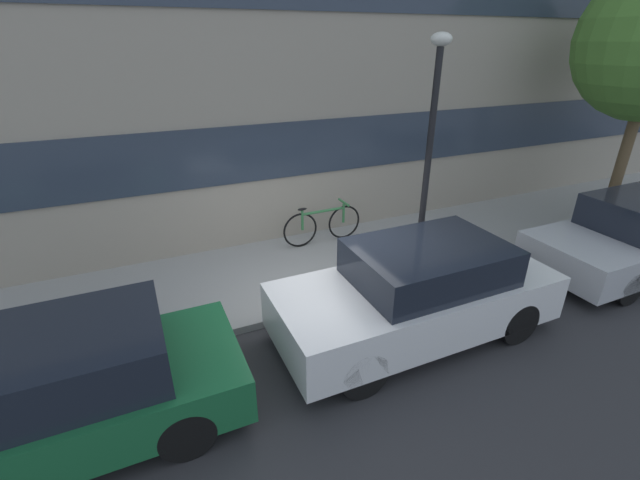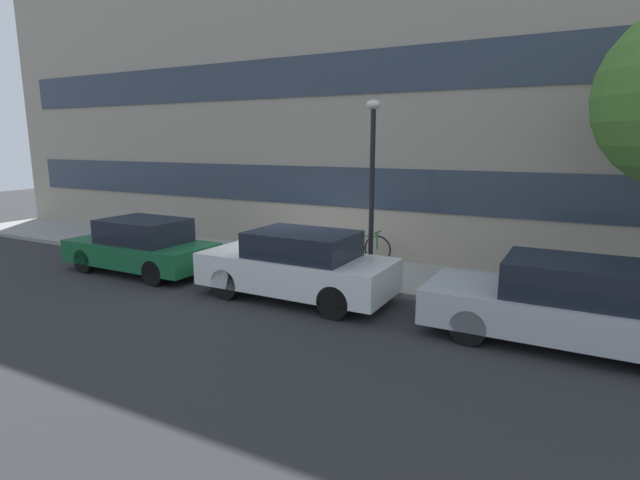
{
  "view_description": "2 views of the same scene",
  "coord_description": "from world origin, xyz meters",
  "px_view_note": "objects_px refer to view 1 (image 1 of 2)",
  "views": [
    {
      "loc": [
        -2.47,
        -5.26,
        4.02
      ],
      "look_at": [
        0.16,
        0.56,
        1.03
      ],
      "focal_mm": 24.0,
      "sensor_mm": 36.0,
      "label": 1
    },
    {
      "loc": [
        6.21,
        -9.75,
        3.29
      ],
      "look_at": [
        0.64,
        0.58,
        0.95
      ],
      "focal_mm": 28.0,
      "sensor_mm": 36.0,
      "label": 2
    }
  ],
  "objects_px": {
    "fire_hydrant": "(82,327)",
    "bicycle": "(323,224)",
    "parked_car_green": "(57,392)",
    "lamp_post": "(431,134)",
    "parked_car_white": "(418,292)"
  },
  "relations": [
    {
      "from": "parked_car_green",
      "to": "parked_car_white",
      "type": "bearing_deg",
      "value": 180.0
    },
    {
      "from": "fire_hydrant",
      "to": "parked_car_white",
      "type": "bearing_deg",
      "value": -18.63
    },
    {
      "from": "parked_car_green",
      "to": "lamp_post",
      "type": "xyz_separation_m",
      "value": [
        5.64,
        1.42,
        1.97
      ]
    },
    {
      "from": "parked_car_green",
      "to": "lamp_post",
      "type": "distance_m",
      "value": 6.14
    },
    {
      "from": "parked_car_green",
      "to": "bicycle",
      "type": "xyz_separation_m",
      "value": [
        4.56,
        3.27,
        -0.14
      ]
    },
    {
      "from": "fire_hydrant",
      "to": "bicycle",
      "type": "xyz_separation_m",
      "value": [
        4.44,
        1.77,
        0.09
      ]
    },
    {
      "from": "parked_car_green",
      "to": "fire_hydrant",
      "type": "bearing_deg",
      "value": -94.74
    },
    {
      "from": "parked_car_white",
      "to": "lamp_post",
      "type": "xyz_separation_m",
      "value": [
        1.06,
        1.42,
        1.92
      ]
    },
    {
      "from": "parked_car_white",
      "to": "bicycle",
      "type": "height_order",
      "value": "parked_car_white"
    },
    {
      "from": "parked_car_white",
      "to": "bicycle",
      "type": "relative_size",
      "value": 2.34
    },
    {
      "from": "parked_car_white",
      "to": "lamp_post",
      "type": "distance_m",
      "value": 2.61
    },
    {
      "from": "parked_car_green",
      "to": "lamp_post",
      "type": "height_order",
      "value": "lamp_post"
    },
    {
      "from": "parked_car_white",
      "to": "fire_hydrant",
      "type": "height_order",
      "value": "parked_car_white"
    },
    {
      "from": "bicycle",
      "to": "lamp_post",
      "type": "xyz_separation_m",
      "value": [
        1.07,
        -1.85,
        2.11
      ]
    },
    {
      "from": "parked_car_white",
      "to": "bicycle",
      "type": "bearing_deg",
      "value": -89.71
    }
  ]
}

